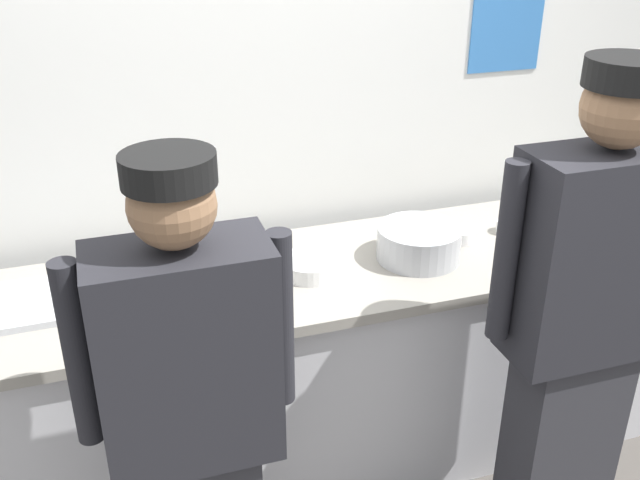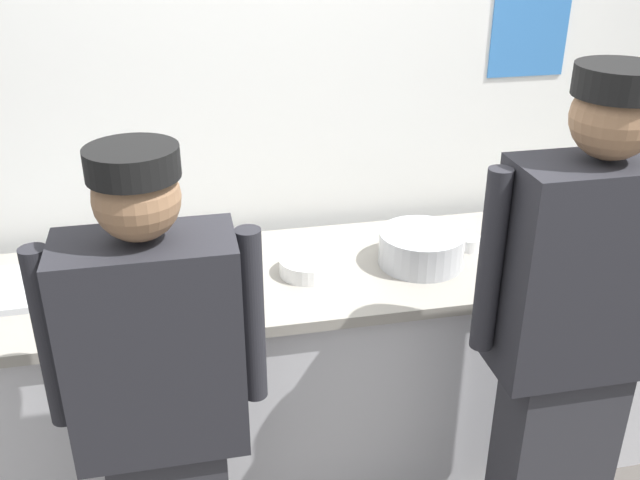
{
  "view_description": "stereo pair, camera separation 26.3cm",
  "coord_description": "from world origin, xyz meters",
  "px_view_note": "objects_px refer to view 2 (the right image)",
  "views": [
    {
      "loc": [
        -0.72,
        -1.85,
        2.16
      ],
      "look_at": [
        0.02,
        0.4,
        1.0
      ],
      "focal_mm": 40.56,
      "sensor_mm": 36.0,
      "label": 1
    },
    {
      "loc": [
        -0.46,
        -1.92,
        2.16
      ],
      "look_at": [
        0.02,
        0.4,
        1.0
      ],
      "focal_mm": 40.56,
      "sensor_mm": 36.0,
      "label": 2
    }
  ],
  "objects_px": {
    "plate_stack_front": "(308,266)",
    "squeeze_bottle_primary": "(636,240)",
    "chef_center": "(573,336)",
    "ramekin_red_sauce": "(470,243)",
    "ramekin_green_sauce": "(605,223)",
    "plate_stack_rear": "(161,276)",
    "ramekin_yellow_sauce": "(518,236)",
    "sheet_tray": "(54,285)",
    "chef_near_left": "(162,411)",
    "mixing_bowl_steel": "(421,248)",
    "ramekin_orange_sauce": "(226,271)"
  },
  "relations": [
    {
      "from": "squeeze_bottle_primary",
      "to": "ramekin_green_sauce",
      "type": "distance_m",
      "value": 0.32
    },
    {
      "from": "plate_stack_rear",
      "to": "sheet_tray",
      "type": "relative_size",
      "value": 0.49
    },
    {
      "from": "sheet_tray",
      "to": "ramekin_green_sauce",
      "type": "relative_size",
      "value": 4.99
    },
    {
      "from": "mixing_bowl_steel",
      "to": "sheet_tray",
      "type": "relative_size",
      "value": 0.76
    },
    {
      "from": "mixing_bowl_steel",
      "to": "ramekin_green_sauce",
      "type": "height_order",
      "value": "mixing_bowl_steel"
    },
    {
      "from": "plate_stack_rear",
      "to": "ramekin_orange_sauce",
      "type": "relative_size",
      "value": 1.99
    },
    {
      "from": "ramekin_orange_sauce",
      "to": "plate_stack_rear",
      "type": "bearing_deg",
      "value": -174.09
    },
    {
      "from": "plate_stack_front",
      "to": "mixing_bowl_steel",
      "type": "xyz_separation_m",
      "value": [
        0.42,
        -0.01,
        0.03
      ]
    },
    {
      "from": "chef_near_left",
      "to": "mixing_bowl_steel",
      "type": "xyz_separation_m",
      "value": [
        0.95,
        0.63,
        0.09
      ]
    },
    {
      "from": "chef_near_left",
      "to": "ramekin_green_sauce",
      "type": "distance_m",
      "value": 1.96
    },
    {
      "from": "chef_near_left",
      "to": "plate_stack_rear",
      "type": "height_order",
      "value": "chef_near_left"
    },
    {
      "from": "sheet_tray",
      "to": "squeeze_bottle_primary",
      "type": "height_order",
      "value": "squeeze_bottle_primary"
    },
    {
      "from": "mixing_bowl_steel",
      "to": "ramekin_orange_sauce",
      "type": "bearing_deg",
      "value": 177.01
    },
    {
      "from": "ramekin_orange_sauce",
      "to": "plate_stack_front",
      "type": "bearing_deg",
      "value": -5.48
    },
    {
      "from": "plate_stack_front",
      "to": "ramekin_orange_sauce",
      "type": "xyz_separation_m",
      "value": [
        -0.29,
        0.03,
        -0.0
      ]
    },
    {
      "from": "mixing_bowl_steel",
      "to": "sheet_tray",
      "type": "bearing_deg",
      "value": 176.26
    },
    {
      "from": "sheet_tray",
      "to": "squeeze_bottle_primary",
      "type": "bearing_deg",
      "value": -6.59
    },
    {
      "from": "chef_near_left",
      "to": "ramekin_orange_sauce",
      "type": "bearing_deg",
      "value": 70.5
    },
    {
      "from": "ramekin_green_sauce",
      "to": "ramekin_orange_sauce",
      "type": "distance_m",
      "value": 1.57
    },
    {
      "from": "ramekin_red_sauce",
      "to": "ramekin_yellow_sauce",
      "type": "bearing_deg",
      "value": 6.34
    },
    {
      "from": "sheet_tray",
      "to": "ramekin_green_sauce",
      "type": "bearing_deg",
      "value": 1.57
    },
    {
      "from": "plate_stack_rear",
      "to": "ramekin_orange_sauce",
      "type": "distance_m",
      "value": 0.23
    },
    {
      "from": "sheet_tray",
      "to": "plate_stack_front",
      "type": "bearing_deg",
      "value": -4.92
    },
    {
      "from": "plate_stack_rear",
      "to": "ramekin_yellow_sauce",
      "type": "relative_size",
      "value": 2.5
    },
    {
      "from": "chef_near_left",
      "to": "mixing_bowl_steel",
      "type": "bearing_deg",
      "value": 33.39
    },
    {
      "from": "chef_near_left",
      "to": "plate_stack_front",
      "type": "height_order",
      "value": "chef_near_left"
    },
    {
      "from": "squeeze_bottle_primary",
      "to": "ramekin_yellow_sauce",
      "type": "height_order",
      "value": "squeeze_bottle_primary"
    },
    {
      "from": "plate_stack_rear",
      "to": "ramekin_red_sauce",
      "type": "distance_m",
      "value": 1.17
    },
    {
      "from": "plate_stack_front",
      "to": "sheet_tray",
      "type": "xyz_separation_m",
      "value": [
        -0.89,
        0.08,
        -0.02
      ]
    },
    {
      "from": "plate_stack_front",
      "to": "squeeze_bottle_primary",
      "type": "xyz_separation_m",
      "value": [
        1.2,
        -0.16,
        0.06
      ]
    },
    {
      "from": "sheet_tray",
      "to": "ramekin_yellow_sauce",
      "type": "relative_size",
      "value": 5.05
    },
    {
      "from": "ramekin_green_sauce",
      "to": "ramekin_orange_sauce",
      "type": "height_order",
      "value": "ramekin_orange_sauce"
    },
    {
      "from": "chef_center",
      "to": "ramekin_green_sauce",
      "type": "distance_m",
      "value": 0.96
    },
    {
      "from": "sheet_tray",
      "to": "plate_stack_rear",
      "type": "bearing_deg",
      "value": -11.05
    },
    {
      "from": "plate_stack_front",
      "to": "ramekin_orange_sauce",
      "type": "bearing_deg",
      "value": 174.52
    },
    {
      "from": "chef_center",
      "to": "sheet_tray",
      "type": "xyz_separation_m",
      "value": [
        -1.58,
        0.71,
        -0.03
      ]
    },
    {
      "from": "plate_stack_rear",
      "to": "ramekin_yellow_sauce",
      "type": "xyz_separation_m",
      "value": [
        1.38,
        0.08,
        -0.02
      ]
    },
    {
      "from": "chef_near_left",
      "to": "ramekin_yellow_sauce",
      "type": "bearing_deg",
      "value": 27.51
    },
    {
      "from": "plate_stack_front",
      "to": "ramekin_green_sauce",
      "type": "bearing_deg",
      "value": 6.11
    },
    {
      "from": "plate_stack_front",
      "to": "ramekin_green_sauce",
      "type": "distance_m",
      "value": 1.28
    },
    {
      "from": "chef_near_left",
      "to": "squeeze_bottle_primary",
      "type": "distance_m",
      "value": 1.8
    },
    {
      "from": "chef_center",
      "to": "mixing_bowl_steel",
      "type": "relative_size",
      "value": 5.58
    },
    {
      "from": "mixing_bowl_steel",
      "to": "ramekin_green_sauce",
      "type": "bearing_deg",
      "value": 9.74
    },
    {
      "from": "chef_center",
      "to": "squeeze_bottle_primary",
      "type": "bearing_deg",
      "value": 42.71
    },
    {
      "from": "plate_stack_rear",
      "to": "squeeze_bottle_primary",
      "type": "distance_m",
      "value": 1.73
    },
    {
      "from": "plate_stack_rear",
      "to": "plate_stack_front",
      "type": "bearing_deg",
      "value": -0.52
    },
    {
      "from": "ramekin_red_sauce",
      "to": "ramekin_yellow_sauce",
      "type": "distance_m",
      "value": 0.21
    },
    {
      "from": "chef_center",
      "to": "ramekin_red_sauce",
      "type": "xyz_separation_m",
      "value": [
        -0.05,
        0.69,
        -0.02
      ]
    },
    {
      "from": "chef_center",
      "to": "mixing_bowl_steel",
      "type": "bearing_deg",
      "value": 113.38
    },
    {
      "from": "ramekin_green_sauce",
      "to": "plate_stack_front",
      "type": "bearing_deg",
      "value": -173.89
    }
  ]
}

